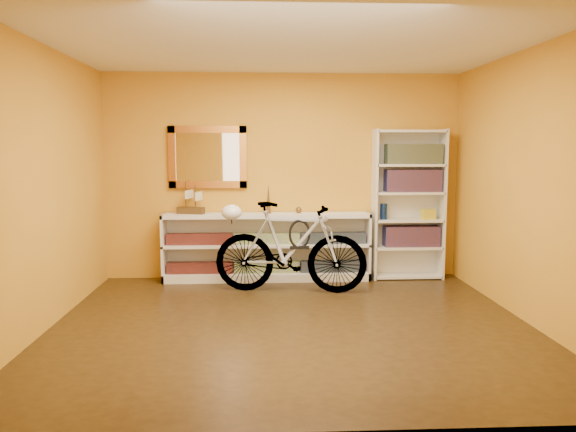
{
  "coord_description": "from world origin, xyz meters",
  "views": [
    {
      "loc": [
        -0.29,
        -5.04,
        1.64
      ],
      "look_at": [
        0.0,
        0.7,
        0.95
      ],
      "focal_mm": 34.34,
      "sensor_mm": 36.0,
      "label": 1
    }
  ],
  "objects_px": {
    "console_unit": "(267,247)",
    "bicycle": "(290,247)",
    "helmet": "(232,212)",
    "bookcase": "(408,205)"
  },
  "relations": [
    {
      "from": "console_unit",
      "to": "bicycle",
      "type": "bearing_deg",
      "value": -66.89
    },
    {
      "from": "bookcase",
      "to": "helmet",
      "type": "xyz_separation_m",
      "value": [
        -2.21,
        -0.54,
        -0.02
      ]
    },
    {
      "from": "console_unit",
      "to": "bicycle",
      "type": "distance_m",
      "value": 0.68
    },
    {
      "from": "bicycle",
      "to": "console_unit",
      "type": "bearing_deg",
      "value": 31.77
    },
    {
      "from": "bicycle",
      "to": "helmet",
      "type": "bearing_deg",
      "value": 90.0
    },
    {
      "from": "bookcase",
      "to": "helmet",
      "type": "distance_m",
      "value": 2.28
    },
    {
      "from": "helmet",
      "to": "bookcase",
      "type": "bearing_deg",
      "value": 13.8
    },
    {
      "from": "bookcase",
      "to": "bicycle",
      "type": "height_order",
      "value": "bookcase"
    },
    {
      "from": "console_unit",
      "to": "helmet",
      "type": "bearing_deg",
      "value": -128.4
    },
    {
      "from": "console_unit",
      "to": "bicycle",
      "type": "xyz_separation_m",
      "value": [
        0.27,
        -0.62,
        0.1
      ]
    }
  ]
}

